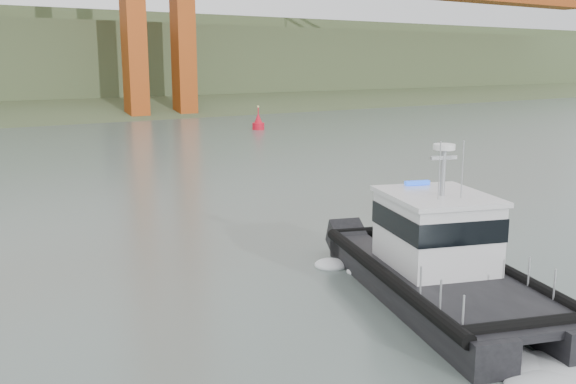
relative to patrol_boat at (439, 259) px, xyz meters
name	(u,v)px	position (x,y,z in m)	size (l,w,h in m)	color
ground	(394,270)	(0.93, 3.26, -1.48)	(400.00, 400.00, 0.00)	#46534F
patrol_boat	(439,259)	(0.00, 0.00, 0.00)	(8.21, 12.92, 5.90)	black
nav_buoy	(258,123)	(25.72, 54.29, -0.63)	(1.54, 1.54, 3.21)	red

